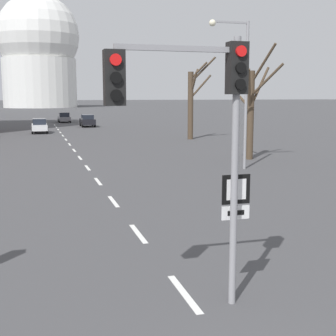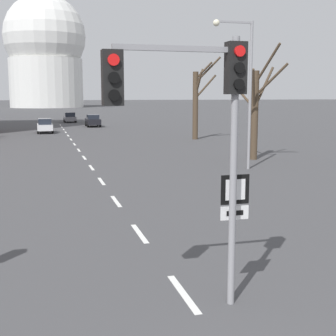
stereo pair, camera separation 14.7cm
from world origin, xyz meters
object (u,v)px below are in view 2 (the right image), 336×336
Objects in this scene: street_lamp_right at (243,79)px; sedan_mid_centre at (93,120)px; sedan_near_left at (45,126)px; traffic_signal_centre_tall at (195,104)px; route_sign_post at (234,213)px; sedan_near_right at (70,117)px.

street_lamp_right is 39.02m from sedan_mid_centre.
sedan_near_left is 0.90× the size of sedan_mid_centre.
traffic_signal_centre_tall is 1.98× the size of route_sign_post.
traffic_signal_centre_tall reaches higher than sedan_mid_centre.
traffic_signal_centre_tall is 45.45m from sedan_near_left.
street_lamp_right is at bearing -83.97° from sedan_mid_centre.
sedan_near_right is at bearing 89.30° from route_sign_post.
sedan_near_left is (-3.18, 45.03, -0.99)m from route_sign_post.
sedan_mid_centre is at bearing 96.03° from street_lamp_right.
sedan_mid_centre is (6.27, 9.13, 0.01)m from sedan_near_left.
sedan_mid_centre is (3.10, 54.16, -0.98)m from route_sign_post.
route_sign_post is at bearing -93.27° from sedan_mid_centre.
street_lamp_right is 1.88× the size of sedan_mid_centre.
sedan_near_left reaches higher than sedan_near_right.
sedan_near_left is 11.08m from sedan_mid_centre.
route_sign_post is at bearing -90.70° from sedan_near_right.
sedan_near_right is (1.76, 65.59, -3.21)m from traffic_signal_centre_tall.
street_lamp_right reaches higher than traffic_signal_centre_tall.
sedan_mid_centre is at bearing 86.73° from route_sign_post.
route_sign_post is 0.32× the size of street_lamp_right.
route_sign_post is 45.15m from sedan_near_left.
sedan_near_left is at bearing -124.49° from sedan_mid_centre.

